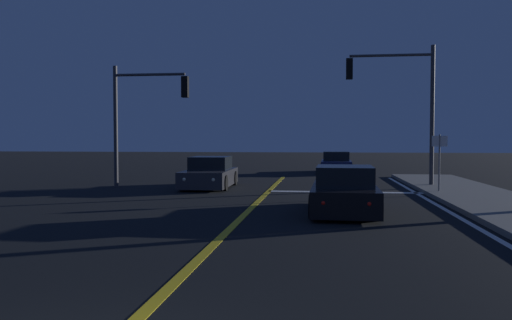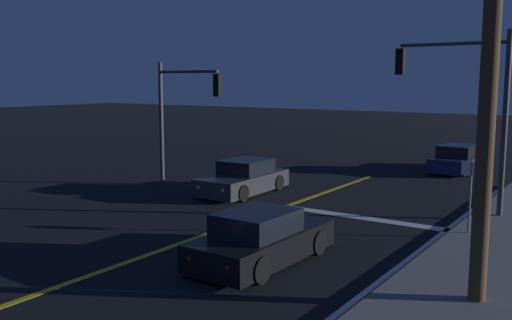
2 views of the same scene
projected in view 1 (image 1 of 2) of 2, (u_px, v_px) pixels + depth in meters
lane_line_center at (238, 221)px, 12.85m from camera, size 0.20×31.05×0.01m
lane_line_edge_right at (475, 226)px, 12.12m from camera, size 0.16×31.05×0.01m
stop_bar at (344, 192)px, 20.03m from camera, size 6.00×0.50×0.01m
car_following_oncoming_black at (344, 192)px, 14.39m from camera, size 1.97×4.33×1.34m
car_side_waiting_charcoal at (210, 174)px, 21.99m from camera, size 2.04×4.36×1.34m
car_parked_curb_navy at (336, 164)px, 31.74m from camera, size 1.97×4.56×1.34m
traffic_signal_near_right at (402, 94)px, 21.82m from camera, size 3.74×0.28×6.11m
traffic_signal_far_left at (143, 107)px, 21.88m from camera, size 3.34×0.28×5.28m
street_sign_corner at (439, 154)px, 19.03m from camera, size 0.56×0.06×2.27m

